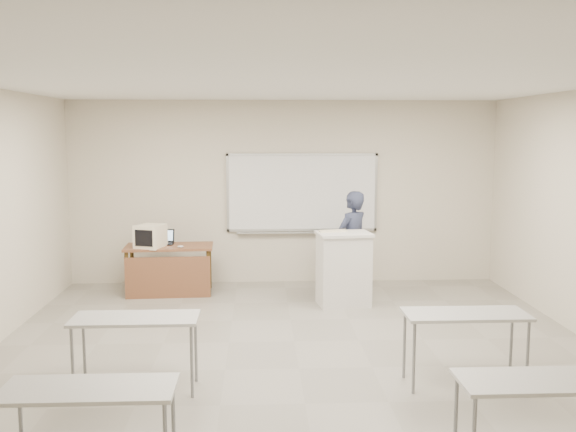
{
  "coord_description": "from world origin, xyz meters",
  "views": [
    {
      "loc": [
        -0.42,
        -6.5,
        2.48
      ],
      "look_at": [
        -0.01,
        2.2,
        1.34
      ],
      "focal_mm": 40.0,
      "sensor_mm": 36.0,
      "label": 1
    }
  ],
  "objects_px": {
    "laptop": "(164,240)",
    "mouse": "(180,247)",
    "podium": "(344,269)",
    "presenter": "(352,244)",
    "crt_monitor": "(151,236)",
    "instructor_desk": "(168,261)",
    "whiteboard": "(302,194)",
    "keyboard": "(333,231)"
  },
  "relations": [
    {
      "from": "laptop",
      "to": "keyboard",
      "type": "bearing_deg",
      "value": -16.32
    },
    {
      "from": "mouse",
      "to": "presenter",
      "type": "height_order",
      "value": "presenter"
    },
    {
      "from": "keyboard",
      "to": "whiteboard",
      "type": "bearing_deg",
      "value": 91.73
    },
    {
      "from": "instructor_desk",
      "to": "keyboard",
      "type": "height_order",
      "value": "keyboard"
    },
    {
      "from": "whiteboard",
      "to": "laptop",
      "type": "xyz_separation_m",
      "value": [
        -2.2,
        -0.52,
        -0.68
      ]
    },
    {
      "from": "podium",
      "to": "presenter",
      "type": "xyz_separation_m",
      "value": [
        0.2,
        0.55,
        0.27
      ]
    },
    {
      "from": "instructor_desk",
      "to": "keyboard",
      "type": "xyz_separation_m",
      "value": [
        2.45,
        -0.61,
        0.54
      ]
    },
    {
      "from": "instructor_desk",
      "to": "presenter",
      "type": "bearing_deg",
      "value": -5.53
    },
    {
      "from": "mouse",
      "to": "presenter",
      "type": "distance_m",
      "value": 2.6
    },
    {
      "from": "instructor_desk",
      "to": "mouse",
      "type": "xyz_separation_m",
      "value": [
        0.2,
        -0.09,
        0.24
      ]
    },
    {
      "from": "whiteboard",
      "to": "laptop",
      "type": "bearing_deg",
      "value": -166.82
    },
    {
      "from": "presenter",
      "to": "mouse",
      "type": "bearing_deg",
      "value": -41.75
    },
    {
      "from": "whiteboard",
      "to": "instructor_desk",
      "type": "height_order",
      "value": "whiteboard"
    },
    {
      "from": "laptop",
      "to": "crt_monitor",
      "type": "bearing_deg",
      "value": -115.82
    },
    {
      "from": "crt_monitor",
      "to": "laptop",
      "type": "height_order",
      "value": "crt_monitor"
    },
    {
      "from": "whiteboard",
      "to": "keyboard",
      "type": "height_order",
      "value": "whiteboard"
    },
    {
      "from": "podium",
      "to": "keyboard",
      "type": "distance_m",
      "value": 0.56
    },
    {
      "from": "whiteboard",
      "to": "laptop",
      "type": "height_order",
      "value": "whiteboard"
    },
    {
      "from": "presenter",
      "to": "keyboard",
      "type": "bearing_deg",
      "value": 12.8
    },
    {
      "from": "whiteboard",
      "to": "keyboard",
      "type": "xyz_separation_m",
      "value": [
        0.35,
        -1.39,
        -0.41
      ]
    },
    {
      "from": "whiteboard",
      "to": "crt_monitor",
      "type": "xyz_separation_m",
      "value": [
        -2.35,
        -0.79,
        -0.56
      ]
    },
    {
      "from": "instructor_desk",
      "to": "crt_monitor",
      "type": "height_order",
      "value": "crt_monitor"
    },
    {
      "from": "podium",
      "to": "crt_monitor",
      "type": "height_order",
      "value": "crt_monitor"
    },
    {
      "from": "laptop",
      "to": "mouse",
      "type": "relative_size",
      "value": 3.28
    },
    {
      "from": "podium",
      "to": "keyboard",
      "type": "xyz_separation_m",
      "value": [
        -0.15,
        0.08,
        0.54
      ]
    },
    {
      "from": "laptop",
      "to": "podium",
      "type": "bearing_deg",
      "value": -16.86
    },
    {
      "from": "podium",
      "to": "mouse",
      "type": "height_order",
      "value": "podium"
    },
    {
      "from": "mouse",
      "to": "presenter",
      "type": "bearing_deg",
      "value": 0.36
    },
    {
      "from": "mouse",
      "to": "instructor_desk",
      "type": "bearing_deg",
      "value": 157.24
    },
    {
      "from": "crt_monitor",
      "to": "laptop",
      "type": "relative_size",
      "value": 1.43
    },
    {
      "from": "podium",
      "to": "presenter",
      "type": "distance_m",
      "value": 0.65
    },
    {
      "from": "whiteboard",
      "to": "crt_monitor",
      "type": "height_order",
      "value": "whiteboard"
    },
    {
      "from": "podium",
      "to": "crt_monitor",
      "type": "xyz_separation_m",
      "value": [
        -2.85,
        0.68,
        0.39
      ]
    },
    {
      "from": "whiteboard",
      "to": "presenter",
      "type": "xyz_separation_m",
      "value": [
        0.7,
        -0.92,
        -0.68
      ]
    },
    {
      "from": "keyboard",
      "to": "presenter",
      "type": "xyz_separation_m",
      "value": [
        0.35,
        0.47,
        -0.27
      ]
    },
    {
      "from": "instructor_desk",
      "to": "crt_monitor",
      "type": "relative_size",
      "value": 3.14
    },
    {
      "from": "instructor_desk",
      "to": "podium",
      "type": "distance_m",
      "value": 2.69
    },
    {
      "from": "keyboard",
      "to": "presenter",
      "type": "relative_size",
      "value": 0.25
    },
    {
      "from": "whiteboard",
      "to": "mouse",
      "type": "relative_size",
      "value": 27.33
    },
    {
      "from": "instructor_desk",
      "to": "keyboard",
      "type": "distance_m",
      "value": 2.58
    },
    {
      "from": "crt_monitor",
      "to": "mouse",
      "type": "relative_size",
      "value": 4.69
    },
    {
      "from": "mouse",
      "to": "crt_monitor",
      "type": "bearing_deg",
      "value": 171.91
    }
  ]
}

